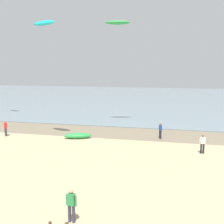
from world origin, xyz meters
The scene contains 9 objects.
wet_sand_strip centered at (0.00, 24.20, 0.00)m, with size 120.00×5.86×0.01m, color #84755B.
sea centered at (0.00, 62.13, 0.05)m, with size 160.00×70.00×0.10m, color gray.
person_mid_beach centered at (4.19, 22.60, 0.92)m, with size 0.37×0.51×1.71m.
person_by_waterline centered at (1.03, 5.01, 0.92)m, with size 0.57×0.25×1.71m.
person_left_flank centered at (-12.47, 19.88, 0.92)m, with size 0.50×0.38×1.71m.
person_far_down_beach centered at (8.12, 18.15, 0.92)m, with size 0.54×0.33×1.71m.
grounded_kite centered at (-4.38, 20.70, 0.29)m, with size 2.90×1.04×0.58m, color green.
kite_aloft_2 centered at (-1.72, 28.42, 12.97)m, with size 3.13×1.00×0.50m, color green.
kite_aloft_4 centered at (-7.14, 19.29, 11.77)m, with size 2.77×0.89×0.44m, color #19B2B7.
Camera 1 is at (5.89, -7.03, 7.50)m, focal length 45.36 mm.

